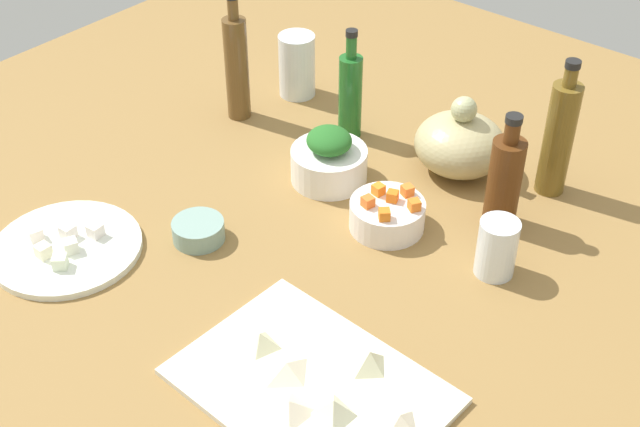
{
  "coord_description": "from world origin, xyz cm",
  "views": [
    {
      "loc": [
        72.21,
        -86.38,
        94.75
      ],
      "look_at": [
        0.0,
        0.0,
        8.0
      ],
      "focal_mm": 48.78,
      "sensor_mm": 36.0,
      "label": 1
    }
  ],
  "objects_px": {
    "cutting_board": "(311,386)",
    "bottle_1": "(559,137)",
    "plate_tofu": "(67,248)",
    "bowl_greens": "(329,165)",
    "bowl_small_side": "(198,231)",
    "drinking_glass_1": "(297,65)",
    "bottle_0": "(237,66)",
    "drinking_glass_0": "(497,248)",
    "bowl_carrots": "(387,215)",
    "bottle_2": "(350,94)",
    "teapot": "(460,143)",
    "bottle_3": "(504,180)"
  },
  "relations": [
    {
      "from": "bottle_1",
      "to": "bowl_greens",
      "type": "bearing_deg",
      "value": -144.59
    },
    {
      "from": "bowl_small_side",
      "to": "bottle_2",
      "type": "xyz_separation_m",
      "value": [
        -0.01,
        0.42,
        0.07
      ]
    },
    {
      "from": "bowl_carrots",
      "to": "bottle_0",
      "type": "bearing_deg",
      "value": 166.98
    },
    {
      "from": "bowl_small_side",
      "to": "bottle_0",
      "type": "distance_m",
      "value": 0.41
    },
    {
      "from": "bowl_greens",
      "to": "drinking_glass_0",
      "type": "height_order",
      "value": "drinking_glass_0"
    },
    {
      "from": "teapot",
      "to": "drinking_glass_0",
      "type": "bearing_deg",
      "value": -45.87
    },
    {
      "from": "bottle_0",
      "to": "drinking_glass_1",
      "type": "height_order",
      "value": "bottle_0"
    },
    {
      "from": "bowl_greens",
      "to": "bottle_1",
      "type": "bearing_deg",
      "value": 35.41
    },
    {
      "from": "cutting_board",
      "to": "bowl_greens",
      "type": "bearing_deg",
      "value": 126.58
    },
    {
      "from": "cutting_board",
      "to": "bottle_1",
      "type": "bearing_deg",
      "value": 87.61
    },
    {
      "from": "cutting_board",
      "to": "drinking_glass_0",
      "type": "bearing_deg",
      "value": 79.91
    },
    {
      "from": "plate_tofu",
      "to": "bottle_2",
      "type": "distance_m",
      "value": 0.6
    },
    {
      "from": "cutting_board",
      "to": "bottle_1",
      "type": "relative_size",
      "value": 1.39
    },
    {
      "from": "teapot",
      "to": "bowl_carrots",
      "type": "bearing_deg",
      "value": -89.67
    },
    {
      "from": "plate_tofu",
      "to": "bowl_greens",
      "type": "relative_size",
      "value": 1.77
    },
    {
      "from": "bowl_small_side",
      "to": "bottle_1",
      "type": "relative_size",
      "value": 0.34
    },
    {
      "from": "cutting_board",
      "to": "bottle_3",
      "type": "distance_m",
      "value": 0.49
    },
    {
      "from": "bowl_greens",
      "to": "bottle_1",
      "type": "distance_m",
      "value": 0.4
    },
    {
      "from": "plate_tofu",
      "to": "bowl_small_side",
      "type": "bearing_deg",
      "value": 48.16
    },
    {
      "from": "bottle_2",
      "to": "bowl_greens",
      "type": "bearing_deg",
      "value": -65.27
    },
    {
      "from": "bowl_greens",
      "to": "drinking_glass_0",
      "type": "xyz_separation_m",
      "value": [
        0.36,
        -0.03,
        0.02
      ]
    },
    {
      "from": "cutting_board",
      "to": "bottle_0",
      "type": "xyz_separation_m",
      "value": [
        -0.58,
        0.46,
        0.11
      ]
    },
    {
      "from": "plate_tofu",
      "to": "drinking_glass_1",
      "type": "bearing_deg",
      "value": 94.47
    },
    {
      "from": "plate_tofu",
      "to": "bowl_greens",
      "type": "bearing_deg",
      "value": 65.15
    },
    {
      "from": "bowl_greens",
      "to": "bottle_1",
      "type": "relative_size",
      "value": 0.54
    },
    {
      "from": "cutting_board",
      "to": "drinking_glass_1",
      "type": "bearing_deg",
      "value": 132.38
    },
    {
      "from": "bowl_carrots",
      "to": "bottle_1",
      "type": "distance_m",
      "value": 0.33
    },
    {
      "from": "bowl_small_side",
      "to": "drinking_glass_0",
      "type": "relative_size",
      "value": 0.89
    },
    {
      "from": "bottle_0",
      "to": "bottle_2",
      "type": "bearing_deg",
      "value": 21.8
    },
    {
      "from": "teapot",
      "to": "bottle_0",
      "type": "xyz_separation_m",
      "value": [
        -0.44,
        -0.12,
        0.05
      ]
    },
    {
      "from": "plate_tofu",
      "to": "bowl_greens",
      "type": "distance_m",
      "value": 0.48
    },
    {
      "from": "bowl_small_side",
      "to": "bottle_0",
      "type": "relative_size",
      "value": 0.33
    },
    {
      "from": "bowl_carrots",
      "to": "bottle_0",
      "type": "xyz_separation_m",
      "value": [
        -0.45,
        0.1,
        0.09
      ]
    },
    {
      "from": "drinking_glass_0",
      "to": "bottle_0",
      "type": "bearing_deg",
      "value": 172.38
    },
    {
      "from": "cutting_board",
      "to": "teapot",
      "type": "relative_size",
      "value": 1.96
    },
    {
      "from": "bowl_small_side",
      "to": "drinking_glass_0",
      "type": "xyz_separation_m",
      "value": [
        0.42,
        0.24,
        0.03
      ]
    },
    {
      "from": "bottle_0",
      "to": "cutting_board",
      "type": "bearing_deg",
      "value": -38.33
    },
    {
      "from": "bowl_carrots",
      "to": "plate_tofu",
      "type": "bearing_deg",
      "value": -133.29
    },
    {
      "from": "bowl_greens",
      "to": "drinking_glass_1",
      "type": "relative_size",
      "value": 1.04
    },
    {
      "from": "bowl_carrots",
      "to": "teapot",
      "type": "relative_size",
      "value": 0.7
    },
    {
      "from": "bowl_greens",
      "to": "bottle_0",
      "type": "distance_m",
      "value": 0.3
    },
    {
      "from": "plate_tofu",
      "to": "drinking_glass_0",
      "type": "relative_size",
      "value": 2.49
    },
    {
      "from": "bowl_small_side",
      "to": "bottle_3",
      "type": "xyz_separation_m",
      "value": [
        0.36,
        0.36,
        0.07
      ]
    },
    {
      "from": "bottle_2",
      "to": "bottle_1",
      "type": "bearing_deg",
      "value": 12.44
    },
    {
      "from": "bowl_small_side",
      "to": "bottle_1",
      "type": "height_order",
      "value": "bottle_1"
    },
    {
      "from": "bottle_1",
      "to": "bottle_2",
      "type": "relative_size",
      "value": 1.15
    },
    {
      "from": "bottle_1",
      "to": "bottle_3",
      "type": "distance_m",
      "value": 0.15
    },
    {
      "from": "bowl_small_side",
      "to": "drinking_glass_1",
      "type": "bearing_deg",
      "value": 112.28
    },
    {
      "from": "cutting_board",
      "to": "teapot",
      "type": "distance_m",
      "value": 0.59
    },
    {
      "from": "bowl_small_side",
      "to": "plate_tofu",
      "type": "bearing_deg",
      "value": -131.84
    }
  ]
}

